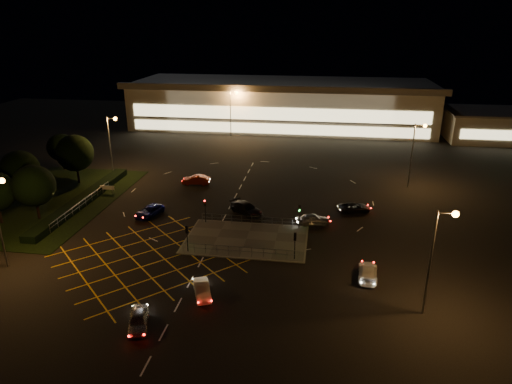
# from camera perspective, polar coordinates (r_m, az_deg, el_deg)

# --- Properties ---
(ground) EXTENTS (180.00, 180.00, 0.00)m
(ground) POSITION_cam_1_polar(r_m,az_deg,el_deg) (56.72, -2.87, -4.95)
(ground) COLOR black
(ground) RESTS_ON ground
(pedestrian_island) EXTENTS (14.00, 9.00, 0.12)m
(pedestrian_island) POSITION_cam_1_polar(r_m,az_deg,el_deg) (54.60, -1.21, -5.93)
(pedestrian_island) COLOR #4C4944
(pedestrian_island) RESTS_ON ground
(grass_verge) EXTENTS (18.00, 30.00, 0.08)m
(grass_verge) POSITION_cam_1_polar(r_m,az_deg,el_deg) (72.22, -24.23, -1.02)
(grass_verge) COLOR black
(grass_verge) RESTS_ON ground
(hedge) EXTENTS (2.00, 26.00, 1.00)m
(hedge) POSITION_cam_1_polar(r_m,az_deg,el_deg) (69.54, -20.80, -0.92)
(hedge) COLOR black
(hedge) RESTS_ON ground
(supermarket) EXTENTS (72.00, 26.50, 10.50)m
(supermarket) POSITION_cam_1_polar(r_m,az_deg,el_deg) (114.14, 3.24, 11.00)
(supermarket) COLOR beige
(supermarket) RESTS_ON ground
(retail_unit_a) EXTENTS (18.80, 14.80, 6.35)m
(retail_unit_a) POSITION_cam_1_polar(r_m,az_deg,el_deg) (112.03, 27.13, 7.49)
(retail_unit_a) COLOR beige
(retail_unit_a) RESTS_ON ground
(streetlight_se) EXTENTS (1.78, 0.56, 10.03)m
(streetlight_se) POSITION_cam_1_polar(r_m,az_deg,el_deg) (41.55, 21.76, -6.54)
(streetlight_se) COLOR slate
(streetlight_se) RESTS_ON ground
(streetlight_nw) EXTENTS (1.78, 0.56, 10.03)m
(streetlight_nw) POSITION_cam_1_polar(r_m,az_deg,el_deg) (78.15, -17.59, 6.45)
(streetlight_nw) COLOR slate
(streetlight_nw) RESTS_ON ground
(streetlight_ne) EXTENTS (1.78, 0.56, 10.03)m
(streetlight_ne) POSITION_cam_1_polar(r_m,az_deg,el_deg) (73.70, 19.34, 5.42)
(streetlight_ne) COLOR slate
(streetlight_ne) RESTS_ON ground
(streetlight_far_left) EXTENTS (1.78, 0.56, 10.03)m
(streetlight_far_left) POSITION_cam_1_polar(r_m,az_deg,el_deg) (101.68, -2.97, 10.51)
(streetlight_far_left) COLOR slate
(streetlight_far_left) RESTS_ON ground
(streetlight_far_right) EXTENTS (1.78, 0.56, 10.03)m
(streetlight_far_right) POSITION_cam_1_polar(r_m,az_deg,el_deg) (103.64, 19.83, 9.53)
(streetlight_far_right) COLOR slate
(streetlight_far_right) RESTS_ON ground
(signal_sw) EXTENTS (0.28, 0.30, 3.15)m
(signal_sw) POSITION_cam_1_polar(r_m,az_deg,el_deg) (51.40, -8.62, -5.10)
(signal_sw) COLOR black
(signal_sw) RESTS_ON pedestrian_island
(signal_se) EXTENTS (0.28, 0.30, 3.15)m
(signal_se) POSITION_cam_1_polar(r_m,az_deg,el_deg) (49.41, 4.90, -6.04)
(signal_se) COLOR black
(signal_se) RESTS_ON pedestrian_island
(signal_nw) EXTENTS (0.28, 0.30, 3.15)m
(signal_nw) POSITION_cam_1_polar(r_m,az_deg,el_deg) (58.39, -6.39, -1.74)
(signal_nw) COLOR black
(signal_nw) RESTS_ON pedestrian_island
(signal_ne) EXTENTS (0.28, 0.30, 3.15)m
(signal_ne) POSITION_cam_1_polar(r_m,az_deg,el_deg) (56.65, 5.45, -2.43)
(signal_ne) COLOR black
(signal_ne) RESTS_ON pedestrian_island
(tree_b) EXTENTS (5.40, 5.40, 7.35)m
(tree_b) POSITION_cam_1_polar(r_m,az_deg,el_deg) (73.04, -27.41, 2.53)
(tree_b) COLOR black
(tree_b) RESTS_ON ground
(tree_c) EXTENTS (5.76, 5.76, 7.84)m
(tree_c) POSITION_cam_1_polar(r_m,az_deg,el_deg) (77.21, -21.70, 4.54)
(tree_c) COLOR black
(tree_c) RESTS_ON ground
(tree_d) EXTENTS (4.68, 4.68, 6.37)m
(tree_d) POSITION_cam_1_polar(r_m,az_deg,el_deg) (85.44, -23.18, 5.14)
(tree_d) COLOR black
(tree_d) RESTS_ON ground
(tree_e) EXTENTS (5.40, 5.40, 7.35)m
(tree_e) POSITION_cam_1_polar(r_m,az_deg,el_deg) (65.00, -26.05, 0.71)
(tree_e) COLOR black
(tree_e) RESTS_ON ground
(car_near_silver) EXTENTS (2.79, 4.34, 1.38)m
(car_near_silver) POSITION_cam_1_polar(r_m,az_deg,el_deg) (41.45, -14.50, -15.20)
(car_near_silver) COLOR #B1B4B9
(car_near_silver) RESTS_ON ground
(car_queue_white) EXTENTS (2.68, 4.10, 1.28)m
(car_queue_white) POSITION_cam_1_polar(r_m,az_deg,el_deg) (44.40, -6.75, -12.04)
(car_queue_white) COLOR white
(car_queue_white) RESTS_ON ground
(car_left_blue) EXTENTS (3.31, 5.05, 1.29)m
(car_left_blue) POSITION_cam_1_polar(r_m,az_deg,el_deg) (62.48, -13.23, -2.35)
(car_left_blue) COLOR #0C0E48
(car_left_blue) RESTS_ON ground
(car_far_dkgrey) EXTENTS (5.38, 4.92, 1.51)m
(car_far_dkgrey) POSITION_cam_1_polar(r_m,az_deg,el_deg) (61.46, -1.21, -2.06)
(car_far_dkgrey) COLOR black
(car_far_dkgrey) RESTS_ON ground
(car_right_silver) EXTENTS (4.47, 2.52, 1.43)m
(car_right_silver) POSITION_cam_1_polar(r_m,az_deg,el_deg) (58.69, 7.16, -3.41)
(car_right_silver) COLOR #A0A2A7
(car_right_silver) RESTS_ON ground
(car_circ_red) EXTENTS (4.56, 1.97, 1.46)m
(car_circ_red) POSITION_cam_1_polar(r_m,az_deg,el_deg) (73.07, -7.50, 1.52)
(car_circ_red) COLOR maroon
(car_circ_red) RESTS_ON ground
(car_east_grey) EXTENTS (4.80, 3.09, 1.23)m
(car_east_grey) POSITION_cam_1_polar(r_m,az_deg,el_deg) (63.49, 12.20, -1.92)
(car_east_grey) COLOR black
(car_east_grey) RESTS_ON ground
(car_approach_white) EXTENTS (2.24, 4.75, 1.34)m
(car_approach_white) POSITION_cam_1_polar(r_m,az_deg,el_deg) (48.15, 13.80, -9.68)
(car_approach_white) COLOR #BBBBBB
(car_approach_white) RESTS_ON ground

